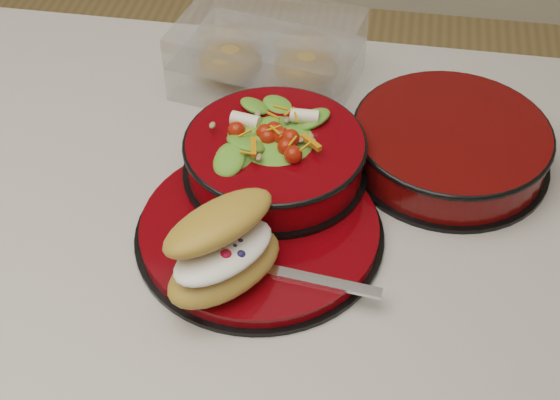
% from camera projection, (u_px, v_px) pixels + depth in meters
% --- Properties ---
extents(dinner_plate, '(0.28, 0.28, 0.02)m').
position_uv_depth(dinner_plate, '(260.00, 230.00, 0.87)').
color(dinner_plate, black).
rests_on(dinner_plate, island_counter).
extents(salad_bowl, '(0.22, 0.22, 0.09)m').
position_uv_depth(salad_bowl, '(275.00, 150.00, 0.90)').
color(salad_bowl, black).
rests_on(salad_bowl, dinner_plate).
extents(croissant, '(0.14, 0.17, 0.08)m').
position_uv_depth(croissant, '(225.00, 249.00, 0.79)').
color(croissant, '#BD853A').
rests_on(croissant, dinner_plate).
extents(fork, '(0.18, 0.04, 0.00)m').
position_uv_depth(fork, '(290.00, 274.00, 0.81)').
color(fork, silver).
rests_on(fork, dinner_plate).
extents(pastry_box, '(0.26, 0.21, 0.09)m').
position_uv_depth(pastry_box, '(268.00, 56.00, 1.06)').
color(pastry_box, white).
rests_on(pastry_box, island_counter).
extents(extra_bowl, '(0.25, 0.25, 0.05)m').
position_uv_depth(extra_bowl, '(450.00, 143.00, 0.95)').
color(extra_bowl, black).
rests_on(extra_bowl, island_counter).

